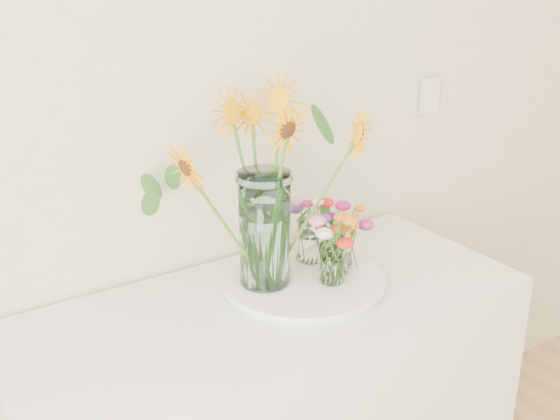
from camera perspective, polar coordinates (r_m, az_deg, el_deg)
The scene contains 9 objects.
tray at distance 1.95m, azimuth 1.88°, elevation -5.90°, with size 0.43×0.43×0.03m, color white.
mason_jar at distance 1.85m, azimuth -1.26°, elevation -1.59°, with size 0.14×0.14×0.32m, color #A6DBDA.
sunflower_bouquet at distance 1.81m, azimuth -1.29°, elevation 1.85°, with size 0.72×0.72×0.55m, color #F39805, non-canonical shape.
small_vase_a at distance 1.90m, azimuth 4.24°, elevation -4.40°, with size 0.07×0.07×0.12m, color white.
wildflower_posy_a at distance 1.88m, azimuth 4.27°, elevation -3.16°, with size 0.17×0.17×0.21m, color #CC6A11, non-canonical shape.
small_vase_b at distance 1.96m, azimuth 4.82°, elevation -3.60°, with size 0.08×0.08×0.11m, color white, non-canonical shape.
wildflower_posy_b at distance 1.94m, azimuth 4.86°, elevation -2.39°, with size 0.22×0.22×0.20m, color #CC6A11, non-canonical shape.
small_vase_c at distance 2.01m, azimuth 2.52°, elevation -2.56°, with size 0.07×0.07×0.13m, color white.
wildflower_posy_c at distance 2.00m, azimuth 2.54°, elevation -1.38°, with size 0.17×0.17×0.22m, color #CC6A11, non-canonical shape.
Camera 1 is at (-1.29, 0.54, 1.80)m, focal length 45.00 mm.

